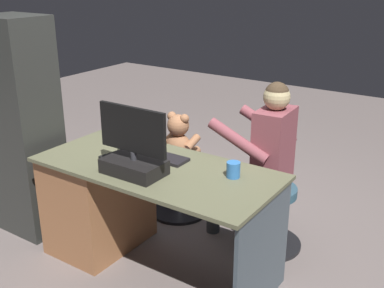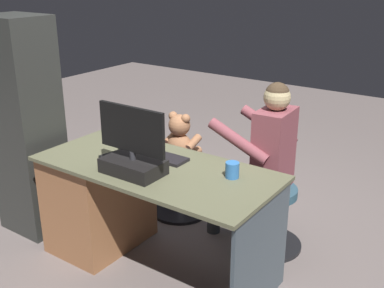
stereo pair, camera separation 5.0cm
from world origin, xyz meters
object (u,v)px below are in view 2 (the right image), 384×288
Objects in this scene: cup at (232,170)px; office_chair_teddy at (180,183)px; monitor at (133,154)px; desk at (110,197)px; keyboard at (157,156)px; computer_mouse at (123,147)px; teddy_bear at (181,139)px; person at (261,153)px; visitor_chair at (270,214)px; tv_remote at (110,155)px.

cup is 1.11m from office_chair_teddy.
desk is at bearing -22.76° from monitor.
keyboard is 0.78m from office_chair_teddy.
desk is at bearing 59.91° from computer_mouse.
desk is 0.37m from computer_mouse.
teddy_bear is at bearing -92.95° from computer_mouse.
person reaches higher than teddy_bear.
monitor reaches higher than visitor_chair.
person is (-0.43, -0.81, -0.16)m from monitor.
monitor reaches higher than office_chair_teddy.
teddy_bear is 0.81× the size of visitor_chair.
visitor_chair is (-0.85, -0.55, -0.49)m from computer_mouse.
person is at bearing -3.14° from visitor_chair.
tv_remote is 0.32× the size of visitor_chair.
teddy_bear reaches higher than office_chair_teddy.
visitor_chair is at bearing -137.30° from keyboard.
cup is at bearing 144.71° from office_chair_teddy.
keyboard is at bearing 0.55° from cup.
desk is 0.36m from tv_remote.
person reaches higher than computer_mouse.
tv_remote is at bearing 88.59° from teddy_bear.
cup is at bearing 88.39° from visitor_chair.
cup is 0.20× the size of office_chair_teddy.
monitor is 0.93m from person.
keyboard is 4.47× the size of cup.
teddy_bear is (-0.00, -0.01, 0.37)m from office_chair_teddy.
teddy_bear is (0.80, -0.58, -0.14)m from cup.
cup is at bearing 98.76° from person.
person is (-0.72, 0.05, 0.06)m from teddy_bear.
office_chair_teddy is 0.37m from teddy_bear.
computer_mouse is (-0.06, -0.10, 0.36)m from desk.
visitor_chair is (-0.81, 0.04, -0.01)m from office_chair_teddy.
office_chair_teddy is 0.39× the size of person.
tv_remote is 1.18m from visitor_chair.
visitor_chair is (-0.01, -0.52, -0.52)m from cup.
visitor_chair is at bearing -147.10° from computer_mouse.
visitor_chair is (-0.57, -0.53, -0.48)m from keyboard.
cup is at bearing -151.18° from monitor.
office_chair_teddy is (-0.09, -0.69, -0.13)m from desk.
cup reaches higher than visitor_chair.
keyboard is 0.28m from computer_mouse.
cup is 1.00m from teddy_bear.
cup is at bearing -179.45° from keyboard.
cup is (-0.83, -0.03, 0.03)m from computer_mouse.
cup is (-0.56, -0.01, 0.04)m from keyboard.
keyboard reaches higher than office_chair_teddy.
computer_mouse is 0.64× the size of tv_remote.
person is (0.10, -0.01, 0.44)m from visitor_chair.
office_chair_teddy is at bearing -71.34° from monitor.
monitor reaches higher than teddy_bear.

